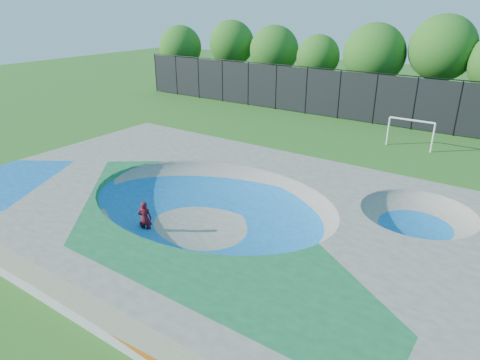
# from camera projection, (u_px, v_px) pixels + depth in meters

# --- Properties ---
(ground) EXTENTS (120.00, 120.00, 0.00)m
(ground) POSITION_uv_depth(u_px,v_px,m) (212.00, 228.00, 18.42)
(ground) COLOR #235A19
(ground) RESTS_ON ground
(skate_deck) EXTENTS (22.00, 14.00, 1.50)m
(skate_deck) POSITION_uv_depth(u_px,v_px,m) (211.00, 213.00, 18.13)
(skate_deck) COLOR gray
(skate_deck) RESTS_ON ground
(skater) EXTENTS (0.66, 0.62, 1.52)m
(skater) POSITION_uv_depth(u_px,v_px,m) (145.00, 219.00, 17.63)
(skater) COLOR #AF0E1A
(skater) RESTS_ON ground
(skateboard) EXTENTS (0.76, 0.64, 0.05)m
(skateboard) POSITION_uv_depth(u_px,v_px,m) (146.00, 234.00, 17.91)
(skateboard) COLOR black
(skateboard) RESTS_ON ground
(soccer_goal) EXTENTS (2.99, 0.12, 1.97)m
(soccer_goal) POSITION_uv_depth(u_px,v_px,m) (411.00, 128.00, 28.10)
(soccer_goal) COLOR white
(soccer_goal) RESTS_ON ground
(fence) EXTENTS (48.09, 0.09, 4.04)m
(fence) POSITION_uv_depth(u_px,v_px,m) (375.00, 98.00, 33.61)
(fence) COLOR black
(fence) RESTS_ON ground
(treeline) EXTENTS (51.84, 7.06, 8.26)m
(treeline) POSITION_uv_depth(u_px,v_px,m) (389.00, 55.00, 36.99)
(treeline) COLOR #402A20
(treeline) RESTS_ON ground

